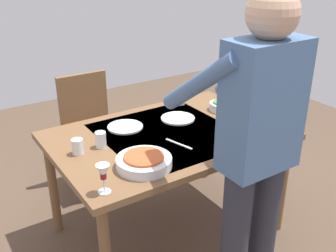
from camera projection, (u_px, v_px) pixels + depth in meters
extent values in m
plane|color=brown|center=(168.00, 228.00, 2.80)|extent=(6.00, 6.00, 0.00)
cube|color=brown|center=(168.00, 136.00, 2.50)|extent=(1.44, 0.97, 0.04)
cube|color=#C6AD89|center=(168.00, 133.00, 2.49)|extent=(0.79, 0.83, 0.00)
cylinder|color=brown|center=(206.00, 139.00, 3.30)|extent=(0.06, 0.06, 0.71)
cylinder|color=brown|center=(53.00, 187.00, 2.65)|extent=(0.06, 0.06, 0.71)
cylinder|color=brown|center=(282.00, 185.00, 2.66)|extent=(0.06, 0.06, 0.71)
cube|color=#523019|center=(95.00, 137.00, 3.13)|extent=(0.40, 0.40, 0.04)
cube|color=brown|center=(83.00, 101.00, 3.16)|extent=(0.40, 0.04, 0.45)
cylinder|color=brown|center=(107.00, 148.00, 3.43)|extent=(0.04, 0.04, 0.43)
cylinder|color=brown|center=(69.00, 158.00, 3.26)|extent=(0.04, 0.04, 0.43)
cylinder|color=brown|center=(125.00, 164.00, 3.17)|extent=(0.04, 0.04, 0.43)
cylinder|color=brown|center=(85.00, 177.00, 3.01)|extent=(0.04, 0.04, 0.43)
cylinder|color=#2D2D38|center=(234.00, 248.00, 1.98)|extent=(0.14, 0.14, 0.88)
cylinder|color=#2D2D38|center=(262.00, 234.00, 2.08)|extent=(0.14, 0.14, 0.88)
cube|color=#47668E|center=(263.00, 107.00, 1.73)|extent=(0.36, 0.20, 0.60)
sphere|color=tan|center=(273.00, 13.00, 1.56)|extent=(0.22, 0.22, 0.22)
cylinder|color=#47668E|center=(199.00, 83.00, 1.79)|extent=(0.08, 0.52, 0.40)
cylinder|color=#47668E|center=(254.00, 72.00, 1.96)|extent=(0.08, 0.52, 0.40)
cylinder|color=black|center=(230.00, 129.00, 2.31)|extent=(0.07, 0.07, 0.20)
cylinder|color=black|center=(231.00, 107.00, 2.26)|extent=(0.03, 0.03, 0.08)
cylinder|color=black|center=(232.00, 99.00, 2.24)|extent=(0.03, 0.03, 0.02)
cylinder|color=white|center=(105.00, 192.00, 1.89)|extent=(0.06, 0.06, 0.01)
cylinder|color=white|center=(104.00, 185.00, 1.87)|extent=(0.01, 0.01, 0.07)
cone|color=white|center=(103.00, 172.00, 1.85)|extent=(0.07, 0.07, 0.07)
cylinder|color=maroon|center=(103.00, 176.00, 1.85)|extent=(0.03, 0.03, 0.03)
cylinder|color=silver|center=(180.00, 98.00, 2.94)|extent=(0.07, 0.07, 0.09)
cylinder|color=silver|center=(101.00, 140.00, 2.30)|extent=(0.06, 0.06, 0.10)
cylinder|color=silver|center=(78.00, 147.00, 2.23)|extent=(0.07, 0.07, 0.09)
cylinder|color=silver|center=(144.00, 162.00, 2.10)|extent=(0.30, 0.30, 0.05)
cylinder|color=#C6562D|center=(144.00, 159.00, 2.09)|extent=(0.22, 0.22, 0.03)
cylinder|color=silver|center=(222.00, 106.00, 2.84)|extent=(0.18, 0.18, 0.05)
cylinder|color=#4C843D|center=(222.00, 103.00, 2.83)|extent=(0.13, 0.13, 0.03)
cylinder|color=silver|center=(125.00, 127.00, 2.57)|extent=(0.23, 0.23, 0.01)
cylinder|color=silver|center=(178.00, 118.00, 2.70)|extent=(0.23, 0.23, 0.01)
cube|color=silver|center=(179.00, 144.00, 2.35)|extent=(0.07, 0.20, 0.00)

